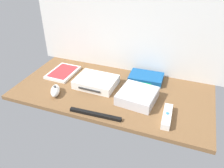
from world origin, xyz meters
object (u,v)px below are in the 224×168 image
at_px(remote_nunchuk, 55,91).
at_px(game_console, 96,82).
at_px(sensor_bar, 96,115).
at_px(remote_wand, 167,116).
at_px(game_case, 63,72).
at_px(mini_computer, 137,96).
at_px(network_router, 146,78).

bearing_deg(remote_nunchuk, game_console, 16.34).
bearing_deg(remote_nunchuk, sensor_bar, -43.83).
height_order(remote_wand, remote_nunchuk, remote_nunchuk).
bearing_deg(game_case, sensor_bar, -38.19).
xyz_separation_m(mini_computer, remote_wand, (0.16, -0.09, -0.01)).
xyz_separation_m(remote_wand, remote_nunchuk, (-0.55, -0.00, 0.01)).
xyz_separation_m(mini_computer, game_case, (-0.47, 0.10, -0.02)).
xyz_separation_m(game_case, remote_wand, (0.63, -0.19, 0.01)).
distance_m(game_case, remote_wand, 0.66).
bearing_deg(game_case, remote_nunchuk, -67.66).
bearing_deg(mini_computer, remote_nunchuk, -166.96).
distance_m(remote_nunchuk, sensor_bar, 0.27).
bearing_deg(mini_computer, remote_wand, -29.44).
height_order(game_console, remote_wand, game_console).
bearing_deg(game_console, sensor_bar, -65.04).
xyz_separation_m(network_router, remote_nunchuk, (-0.40, -0.29, 0.00)).
distance_m(remote_wand, sensor_bar, 0.31).
bearing_deg(remote_wand, mini_computer, 147.56).
bearing_deg(sensor_bar, remote_wand, 14.01).
height_order(game_console, network_router, game_console).
height_order(remote_nunchuk, sensor_bar, remote_nunchuk).
height_order(game_case, remote_wand, remote_wand).
xyz_separation_m(remote_wand, sensor_bar, (-0.30, -0.09, -0.01)).
distance_m(game_case, network_router, 0.48).
bearing_deg(game_case, game_console, -10.36).
xyz_separation_m(game_console, sensor_bar, (0.10, -0.23, -0.01)).
relative_size(game_console, remote_nunchuk, 1.95).
relative_size(mini_computer, network_router, 1.01).
height_order(game_console, game_case, game_console).
relative_size(mini_computer, sensor_bar, 0.77).
relative_size(mini_computer, remote_nunchuk, 1.70).
relative_size(game_console, mini_computer, 1.15).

